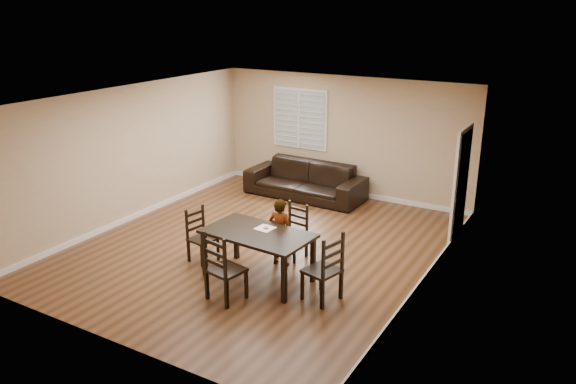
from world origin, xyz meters
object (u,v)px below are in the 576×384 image
(chair_near, at_px, (296,232))
(donut, at_px, (266,227))
(dining_table, at_px, (258,237))
(sofa, at_px, (305,180))
(chair_left, at_px, (198,236))
(chair_far, at_px, (219,271))
(chair_right, at_px, (329,272))
(child, at_px, (280,232))

(chair_near, xyz_separation_m, donut, (-0.05, -0.88, 0.39))
(dining_table, bearing_deg, sofa, 112.12)
(chair_left, distance_m, sofa, 3.80)
(chair_far, height_order, donut, chair_far)
(chair_right, bearing_deg, dining_table, -80.38)
(chair_left, bearing_deg, chair_right, -84.77)
(chair_near, distance_m, chair_right, 1.70)
(dining_table, distance_m, chair_right, 1.32)
(chair_left, relative_size, child, 0.79)
(chair_right, bearing_deg, sofa, -132.65)
(child, bearing_deg, chair_far, 82.72)
(chair_left, xyz_separation_m, donut, (1.32, 0.09, 0.40))
(chair_far, distance_m, chair_right, 1.59)
(dining_table, relative_size, sofa, 0.66)
(chair_near, distance_m, sofa, 3.14)
(sofa, bearing_deg, child, -66.96)
(donut, height_order, sofa, donut)
(chair_near, height_order, child, child)
(chair_left, bearing_deg, sofa, 9.95)
(chair_far, distance_m, child, 1.53)
(child, bearing_deg, donut, 86.19)
(dining_table, height_order, chair_left, chair_left)
(dining_table, bearing_deg, chair_right, -1.07)
(chair_near, distance_m, child, 0.48)
(child, distance_m, sofa, 3.54)
(chair_right, height_order, child, child)
(chair_left, height_order, child, child)
(chair_far, xyz_separation_m, chair_right, (1.38, 0.79, -0.01))
(chair_near, relative_size, chair_far, 0.87)
(dining_table, height_order, sofa, dining_table)
(donut, bearing_deg, child, 88.86)
(chair_left, distance_m, child, 1.43)
(chair_right, xyz_separation_m, sofa, (-2.57, 4.01, -0.09))
(chair_near, xyz_separation_m, sofa, (-1.36, 2.83, -0.04))
(donut, bearing_deg, chair_far, -95.95)
(dining_table, xyz_separation_m, chair_right, (1.30, -0.12, -0.22))
(chair_far, xyz_separation_m, child, (0.12, 1.52, 0.09))
(chair_right, xyz_separation_m, donut, (-1.26, 0.31, 0.33))
(chair_near, bearing_deg, child, -87.26)
(dining_table, height_order, chair_far, chair_far)
(dining_table, xyz_separation_m, sofa, (-1.28, 3.90, -0.32))
(chair_far, height_order, child, child)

